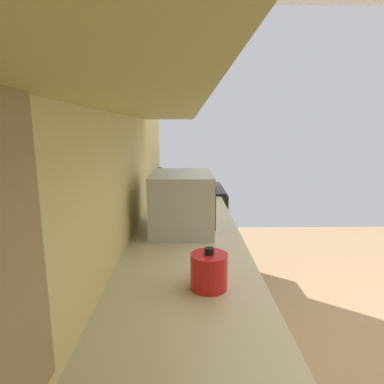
# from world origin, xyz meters

# --- Properties ---
(wall_back) EXTENTS (3.87, 0.12, 2.70)m
(wall_back) POSITION_xyz_m (0.00, 1.72, 1.35)
(wall_back) COLOR #DFC978
(wall_back) RESTS_ON ground_plane
(counter_run) EXTENTS (2.95, 0.61, 0.89)m
(counter_run) POSITION_xyz_m (-0.40, 1.37, 0.44)
(counter_run) COLOR #D4CB71
(counter_run) RESTS_ON ground_plane
(upper_cabinets) EXTENTS (2.19, 0.35, 0.57)m
(upper_cabinets) POSITION_xyz_m (-0.40, 1.49, 1.81)
(upper_cabinets) COLOR #CCC46D
(oven_range) EXTENTS (0.68, 0.67, 1.07)m
(oven_range) POSITION_xyz_m (1.41, 1.33, 0.46)
(oven_range) COLOR black
(oven_range) RESTS_ON ground_plane
(microwave) EXTENTS (0.47, 0.35, 0.33)m
(microwave) POSITION_xyz_m (0.16, 1.39, 1.05)
(microwave) COLOR #B7BABF
(microwave) RESTS_ON counter_run
(bowl) EXTENTS (0.19, 0.19, 0.06)m
(bowl) POSITION_xyz_m (0.78, 1.28, 0.92)
(bowl) COLOR #D84C47
(bowl) RESTS_ON counter_run
(kettle) EXTENTS (0.18, 0.14, 0.15)m
(kettle) POSITION_xyz_m (-0.54, 1.28, 0.95)
(kettle) COLOR red
(kettle) RESTS_ON counter_run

